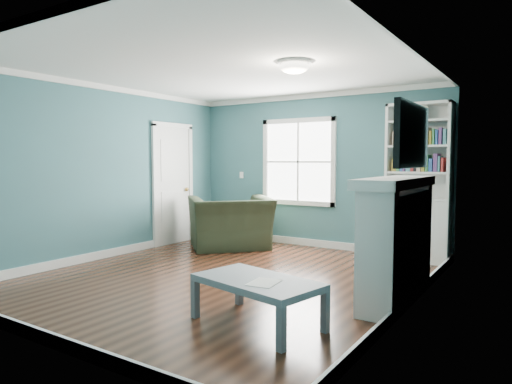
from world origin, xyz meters
The scene contains 13 objects.
floor centered at (0.00, 0.00, 0.00)m, with size 5.00×5.00×0.00m, color black.
room_walls centered at (0.00, 0.00, 1.58)m, with size 5.00×5.00×5.00m.
trim centered at (0.00, 0.00, 1.24)m, with size 4.50×5.00×2.60m.
window centered at (-0.30, 2.49, 1.45)m, with size 1.40×0.06×1.50m.
bookshelf centered at (1.77, 2.30, 0.92)m, with size 0.90×0.35×2.31m.
fireplace centered at (2.08, 0.20, 0.64)m, with size 0.44×1.58×1.30m.
tv centered at (2.20, 0.20, 1.72)m, with size 0.06×1.10×0.65m, color black.
door centered at (-2.22, 1.40, 1.07)m, with size 0.12×0.98×2.17m.
ceiling_fixture centered at (0.90, 0.10, 2.55)m, with size 0.38×0.38×0.15m.
light_switch centered at (-1.50, 2.48, 1.20)m, with size 0.08×0.01×0.12m, color white.
recliner centered at (-1.11, 1.60, 0.58)m, with size 1.32×0.86×1.15m, color black.
coffee_table centered at (1.22, -1.17, 0.36)m, with size 1.25×0.85×0.42m.
paper_sheet centered at (1.34, -1.25, 0.42)m, with size 0.23×0.29×0.00m, color white.
Camera 1 is at (3.40, -4.54, 1.48)m, focal length 32.00 mm.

